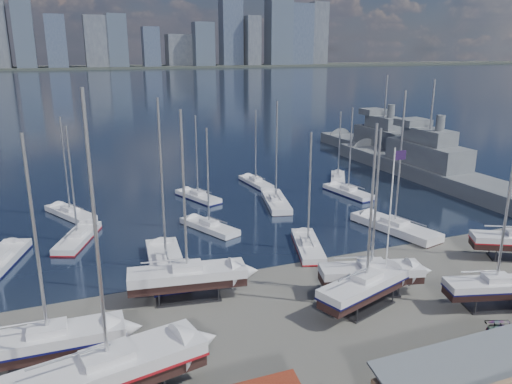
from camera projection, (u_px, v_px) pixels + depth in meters
name	position (u px, v px, depth m)	size (l,w,h in m)	color
ground	(347.00, 309.00, 41.99)	(1400.00, 1400.00, 0.00)	#605E59
water	(90.00, 84.00, 319.08)	(1400.00, 600.00, 0.40)	#1A243D
far_shore	(73.00, 68.00, 551.09)	(1400.00, 80.00, 2.20)	#2D332D
skyline	(62.00, 32.00, 532.26)	(639.14, 43.80, 107.69)	#475166
sailboat_cradle_0	(49.00, 341.00, 33.59)	(10.15, 3.14, 16.25)	#2D2D33
sailboat_cradle_1	(109.00, 371.00, 30.27)	(12.44, 5.64, 19.16)	#2D2D33
sailboat_cradle_2	(187.00, 276.00, 43.18)	(10.43, 4.33, 16.48)	#2D2D33
sailboat_cradle_3	(366.00, 286.00, 41.57)	(10.01, 5.62, 15.62)	#2D2D33
sailboat_cradle_4	(371.00, 273.00, 44.09)	(9.39, 4.84, 14.85)	#2D2D33
sailboat_cradle_5	(496.00, 287.00, 41.57)	(8.75, 4.62, 13.79)	#2D2D33
sailboat_moored_1	(78.00, 239.00, 56.51)	(5.93, 9.53, 13.82)	black
sailboat_moored_2	(70.00, 214.00, 65.08)	(6.31, 9.16, 13.58)	black
sailboat_moored_3	(166.00, 266.00, 49.44)	(4.51, 12.08, 17.64)	black
sailboat_moored_4	(209.00, 227.00, 60.17)	(5.64, 8.83, 12.96)	black
sailboat_moored_5	(198.00, 197.00, 72.47)	(5.20, 8.81, 12.73)	black
sailboat_moored_6	(308.00, 247.00, 54.22)	(5.20, 9.37, 13.50)	black
sailboat_moored_7	(276.00, 203.00, 69.73)	(5.12, 10.39, 15.11)	black
sailboat_moored_8	(256.00, 183.00, 80.25)	(3.02, 8.56, 12.56)	black
sailboat_moored_9	(395.00, 229.00, 59.73)	(5.77, 11.97, 17.42)	black
sailboat_moored_10	(348.00, 193.00, 74.72)	(3.98, 9.38, 13.59)	black
sailboat_moored_11	(338.00, 179.00, 82.89)	(5.98, 8.02, 11.94)	black
naval_ship_east	(426.00, 169.00, 83.86)	(7.25, 43.91, 17.95)	slate
naval_ship_west	(382.00, 149.00, 100.91)	(6.59, 39.54, 17.55)	slate
car_c	(423.00, 383.00, 31.43)	(2.56, 5.56, 1.54)	gray
flagpole	(391.00, 213.00, 41.93)	(1.17, 0.12, 13.36)	white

